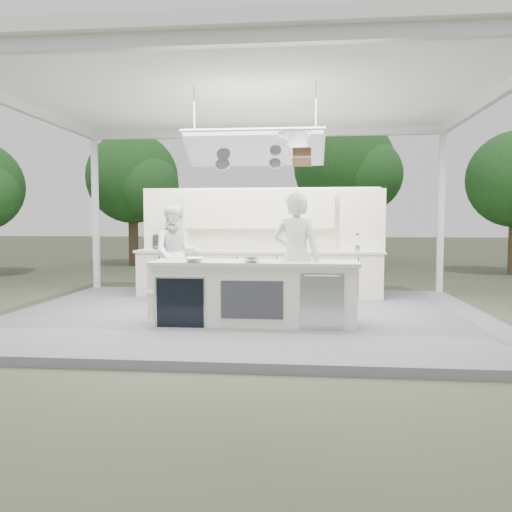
# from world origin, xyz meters

# --- Properties ---
(ground) EXTENTS (90.00, 90.00, 0.00)m
(ground) POSITION_xyz_m (0.00, 0.00, 0.00)
(ground) COLOR #434932
(ground) RESTS_ON ground
(stage_deck) EXTENTS (8.00, 6.00, 0.12)m
(stage_deck) POSITION_xyz_m (0.00, 0.00, 0.06)
(stage_deck) COLOR slate
(stage_deck) RESTS_ON ground
(tent) EXTENTS (8.20, 6.20, 3.86)m
(tent) POSITION_xyz_m (0.00, -0.01, 3.71)
(tent) COLOR white
(tent) RESTS_ON ground
(demo_island) EXTENTS (3.10, 0.79, 0.95)m
(demo_island) POSITION_xyz_m (0.18, -0.91, 0.60)
(demo_island) COLOR white
(demo_island) RESTS_ON stage_deck
(back_counter) EXTENTS (5.08, 0.72, 0.95)m
(back_counter) POSITION_xyz_m (0.00, 1.90, 0.60)
(back_counter) COLOR white
(back_counter) RESTS_ON stage_deck
(back_wall_unit) EXTENTS (5.05, 0.48, 2.25)m
(back_wall_unit) POSITION_xyz_m (0.44, 2.11, 1.57)
(back_wall_unit) COLOR white
(back_wall_unit) RESTS_ON stage_deck
(tree_cluster) EXTENTS (19.55, 9.40, 5.85)m
(tree_cluster) POSITION_xyz_m (-0.16, 9.77, 3.29)
(tree_cluster) COLOR brown
(tree_cluster) RESTS_ON ground
(head_chef) EXTENTS (0.81, 0.61, 1.99)m
(head_chef) POSITION_xyz_m (0.82, -0.70, 1.12)
(head_chef) COLOR silver
(head_chef) RESTS_ON stage_deck
(sous_chef) EXTENTS (1.05, 0.91, 1.86)m
(sous_chef) POSITION_xyz_m (-1.49, 0.97, 1.05)
(sous_chef) COLOR white
(sous_chef) RESTS_ON stage_deck
(toaster_oven) EXTENTS (0.67, 0.56, 0.31)m
(toaster_oven) POSITION_xyz_m (-1.95, 2.08, 1.23)
(toaster_oven) COLOR silver
(toaster_oven) RESTS_ON back_counter
(bowl_large) EXTENTS (0.37, 0.37, 0.07)m
(bowl_large) POSITION_xyz_m (-0.66, -1.15, 1.10)
(bowl_large) COLOR silver
(bowl_large) RESTS_ON demo_island
(bowl_small) EXTENTS (0.30, 0.30, 0.08)m
(bowl_small) POSITION_xyz_m (0.18, -1.12, 1.11)
(bowl_small) COLOR #B9BBC1
(bowl_small) RESTS_ON demo_island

